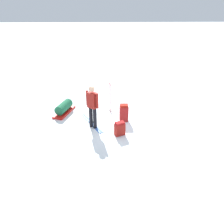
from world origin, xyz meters
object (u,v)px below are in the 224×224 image
backpack_bright (120,129)px  ski_pair_near (91,123)px  skier_standing (92,105)px  backpack_large_dark (124,113)px  gear_sled (64,108)px  ski_poles_planted_near (110,97)px

backpack_bright → ski_pair_near: bearing=-130.2°
skier_standing → ski_pair_near: size_ratio=1.01×
backpack_large_dark → backpack_bright: size_ratio=1.36×
skier_standing → backpack_bright: bearing=59.4°
skier_standing → gear_sled: (-1.26, -1.32, -0.73)m
backpack_bright → gear_sled: backpack_bright is taller
skier_standing → ski_poles_planted_near: skier_standing is taller
backpack_bright → ski_poles_planted_near: size_ratio=0.40×
ski_pair_near → ski_poles_planted_near: bearing=140.1°
skier_standing → backpack_bright: (0.59, 1.00, -0.70)m
backpack_bright → ski_poles_planted_near: bearing=-170.8°
skier_standing → backpack_large_dark: (-0.48, 1.22, -0.60)m
skier_standing → backpack_bright: 1.35m
ski_pair_near → backpack_large_dark: bearing=96.5°
gear_sled → ski_poles_planted_near: bearing=90.3°
skier_standing → ski_pair_near: 1.00m
skier_standing → ski_poles_planted_near: (-1.28, 0.70, -0.22)m
ski_pair_near → backpack_large_dark: backpack_large_dark is taller
backpack_large_dark → backpack_bright: (1.07, -0.23, -0.10)m
ski_poles_planted_near → backpack_bright: bearing=9.2°
backpack_large_dark → ski_poles_planted_near: 1.03m
ski_pair_near → gear_sled: bearing=-127.2°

